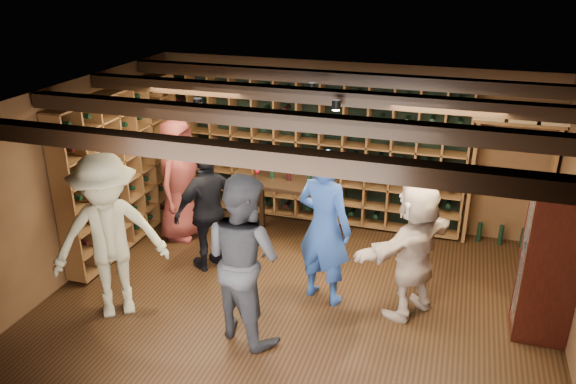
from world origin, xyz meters
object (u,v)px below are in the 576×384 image
(man_grey_suit, at_px, (243,258))
(guest_woman_black, at_px, (209,210))
(guest_beige, at_px, (414,249))
(display_cabinet, at_px, (548,267))
(man_blue_shirt, at_px, (324,227))
(guest_khaki, at_px, (109,237))
(tasting_table, at_px, (291,190))
(guest_red_floral, at_px, (178,180))

(man_grey_suit, bearing_deg, guest_woman_black, -27.62)
(guest_beige, bearing_deg, display_cabinet, 124.24)
(guest_beige, bearing_deg, guest_woman_black, -61.86)
(man_blue_shirt, xyz_separation_m, guest_khaki, (-2.24, -1.02, 0.02))
(guest_khaki, bearing_deg, guest_woman_black, 28.59)
(guest_khaki, height_order, tasting_table, guest_khaki)
(man_blue_shirt, bearing_deg, guest_beige, -161.39)
(man_grey_suit, xyz_separation_m, guest_red_floral, (-1.79, 1.92, -0.04))
(guest_woman_black, relative_size, guest_khaki, 0.85)
(display_cabinet, xyz_separation_m, man_blue_shirt, (-2.46, -0.02, 0.11))
(guest_woman_black, bearing_deg, tasting_table, 177.98)
(guest_woman_black, distance_m, guest_khaki, 1.45)
(guest_khaki, bearing_deg, guest_beige, -19.00)
(display_cabinet, height_order, guest_khaki, guest_khaki)
(man_blue_shirt, relative_size, guest_khaki, 0.98)
(display_cabinet, relative_size, guest_beige, 1.04)
(man_blue_shirt, distance_m, guest_woman_black, 1.66)
(display_cabinet, distance_m, man_grey_suit, 3.25)
(display_cabinet, bearing_deg, guest_red_floral, 168.95)
(man_blue_shirt, xyz_separation_m, man_grey_suit, (-0.65, -0.94, -0.01))
(man_grey_suit, distance_m, guest_khaki, 1.59)
(man_blue_shirt, height_order, man_grey_suit, man_blue_shirt)
(man_blue_shirt, height_order, guest_beige, man_blue_shirt)
(guest_red_floral, height_order, guest_beige, guest_red_floral)
(guest_khaki, distance_m, guest_beige, 3.45)
(guest_red_floral, distance_m, guest_woman_black, 1.06)
(man_blue_shirt, bearing_deg, man_grey_suit, 73.15)
(guest_red_floral, bearing_deg, guest_beige, -104.45)
(man_grey_suit, height_order, guest_woman_black, man_grey_suit)
(man_blue_shirt, height_order, guest_red_floral, man_blue_shirt)
(man_grey_suit, height_order, guest_khaki, guest_khaki)
(guest_woman_black, bearing_deg, man_blue_shirt, 115.93)
(man_grey_suit, height_order, tasting_table, man_grey_suit)
(display_cabinet, xyz_separation_m, guest_khaki, (-4.70, -1.04, 0.13))
(man_grey_suit, relative_size, guest_red_floral, 1.05)
(guest_khaki, xyz_separation_m, tasting_table, (1.41, 2.34, -0.17))
(man_grey_suit, bearing_deg, display_cabinet, -138.96)
(guest_woman_black, height_order, guest_khaki, guest_khaki)
(man_blue_shirt, xyz_separation_m, guest_woman_black, (-1.63, 0.29, -0.13))
(guest_beige, bearing_deg, tasting_table, -90.88)
(man_blue_shirt, distance_m, tasting_table, 1.56)
(guest_red_floral, height_order, tasting_table, guest_red_floral)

